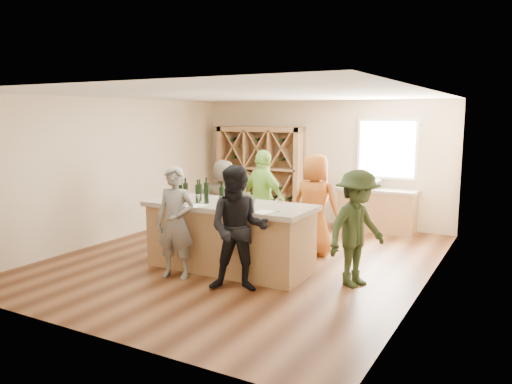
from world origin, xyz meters
The scene contains 34 objects.
floor centered at (0.00, 0.00, -0.05)m, with size 6.00×7.00×0.10m, color brown.
ceiling centered at (0.00, 0.00, 2.85)m, with size 6.00×7.00×0.10m, color white.
wall_back centered at (0.00, 3.55, 1.40)m, with size 6.00×0.10×2.80m, color beige.
wall_front centered at (0.00, -3.55, 1.40)m, with size 6.00×0.10×2.80m, color beige.
wall_left centered at (-3.05, 0.00, 1.40)m, with size 0.10×7.00×2.80m, color beige.
wall_right centered at (3.05, 0.00, 1.40)m, with size 0.10×7.00×2.80m, color beige.
window_frame centered at (1.50, 3.47, 1.75)m, with size 1.30×0.06×1.30m, color white.
window_pane centered at (1.50, 3.44, 1.75)m, with size 1.18×0.01×1.18m, color white.
wine_rack centered at (-1.50, 3.27, 1.10)m, with size 2.20×0.45×2.20m, color #9A7249.
back_counter_base centered at (1.40, 3.20, 0.43)m, with size 1.60×0.58×0.86m, color #9A7249.
back_counter_top centered at (1.40, 3.20, 0.89)m, with size 1.70×0.62×0.06m, color #9F9483.
sink centered at (1.20, 3.20, 1.01)m, with size 0.54×0.54×0.19m, color silver.
faucet centered at (1.20, 3.38, 1.07)m, with size 0.02×0.02×0.30m, color silver.
tasting_counter_base centered at (0.08, -0.64, 0.50)m, with size 2.60×1.00×1.00m, color #9A7249.
tasting_counter_top centered at (0.08, -0.64, 1.04)m, with size 2.72×1.12×0.08m, color #9F9483.
wine_bottle_a centered at (-0.80, -0.74, 1.22)m, with size 0.07×0.07×0.29m, color black.
wine_bottle_b centered at (-0.59, -0.88, 1.24)m, with size 0.08×0.08×0.31m, color black.
wine_bottle_c centered at (-0.45, -0.70, 1.22)m, with size 0.07×0.07×0.28m, color black.
wine_bottle_d centered at (-0.36, -0.88, 1.23)m, with size 0.07×0.07×0.30m, color black.
wine_bottle_e centered at (-0.22, -0.83, 1.25)m, with size 0.08×0.08×0.33m, color black.
wine_glass_a centered at (-0.17, -1.12, 1.17)m, with size 0.07×0.07×0.19m, color white.
wine_glass_b centered at (0.24, -1.06, 1.16)m, with size 0.06×0.06×0.16m, color white.
wine_glass_c centered at (0.76, -1.05, 1.17)m, with size 0.07×0.07×0.18m, color white.
wine_glass_e centered at (1.07, -0.90, 1.17)m, with size 0.07×0.07×0.17m, color white.
tasting_menu_a centered at (-0.24, -1.08, 1.08)m, with size 0.22×0.30×0.00m, color white.
tasting_menu_b centered at (0.37, -1.03, 1.08)m, with size 0.22×0.31×0.00m, color white.
tasting_menu_c centered at (0.90, -1.02, 1.08)m, with size 0.22×0.30×0.00m, color white.
person_near_left centered at (-0.41, -1.39, 0.85)m, with size 0.62×0.46×1.71m, color slate.
person_near_right centered at (0.72, -1.43, 0.89)m, with size 0.86×0.47×1.78m, color black.
person_server centered at (2.11, -0.42, 0.85)m, with size 1.10×0.51×1.70m, color #263319.
person_far_mid centered at (-0.05, 0.75, 0.92)m, with size 1.08×0.55×1.84m, color #8CC64C.
person_far_right centered at (0.94, 0.83, 0.90)m, with size 0.88×0.57×1.80m, color #994C19.
person_far_left centered at (-1.02, 0.91, 0.81)m, with size 1.50×0.54×1.62m, color gray.
wine_bottle_f centered at (0.13, -0.94, 1.23)m, with size 0.07×0.07×0.30m, color black.
Camera 1 is at (4.25, -7.25, 2.45)m, focal length 35.00 mm.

